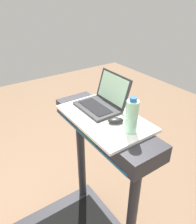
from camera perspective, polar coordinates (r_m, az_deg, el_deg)
The scene contains 4 objects.
desk_board at distance 1.47m, azimuth 1.61°, elevation -1.49°, with size 0.64×0.39×0.02m, color white.
laptop at distance 1.56m, azimuth 1.09°, elevation 2.82°, with size 0.32×0.28×0.22m.
computer_mouse at distance 1.39m, azimuth 4.59°, elevation -2.20°, with size 0.06×0.10×0.03m, color black.
water_bottle at distance 1.27m, azimuth 8.69°, elevation -1.13°, with size 0.07×0.07×0.22m.
Camera 1 is at (1.01, -0.05, 1.95)m, focal length 35.57 mm.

